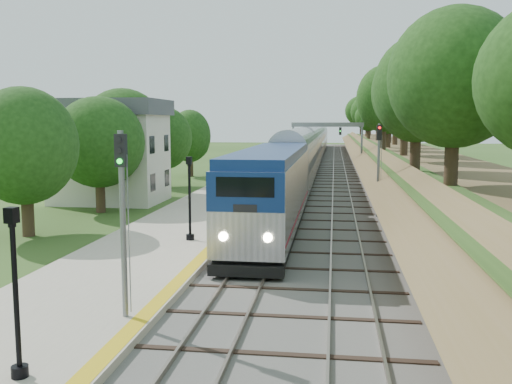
# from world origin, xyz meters

# --- Properties ---
(trackbed) EXTENTS (9.50, 170.00, 0.28)m
(trackbed) POSITION_xyz_m (2.00, 60.00, 0.07)
(trackbed) COLOR #4C4944
(trackbed) RESTS_ON ground
(platform) EXTENTS (6.40, 68.00, 0.38)m
(platform) POSITION_xyz_m (-5.20, 16.00, 0.19)
(platform) COLOR #ACA18B
(platform) RESTS_ON ground
(yellow_stripe) EXTENTS (0.55, 68.00, 0.01)m
(yellow_stripe) POSITION_xyz_m (-2.35, 16.00, 0.39)
(yellow_stripe) COLOR gold
(yellow_stripe) RESTS_ON platform
(embankment) EXTENTS (10.64, 170.00, 11.70)m
(embankment) POSITION_xyz_m (10.35, 60.00, 1.95)
(embankment) COLOR brown
(embankment) RESTS_ON ground
(station_building) EXTENTS (8.60, 6.60, 8.00)m
(station_building) POSITION_xyz_m (-14.00, 30.00, 4.09)
(station_building) COLOR beige
(station_building) RESTS_ON ground
(signal_gantry) EXTENTS (8.40, 0.38, 6.20)m
(signal_gantry) POSITION_xyz_m (2.47, 54.99, 4.82)
(signal_gantry) COLOR slate
(signal_gantry) RESTS_ON ground
(trees_behind_platform) EXTENTS (7.82, 53.32, 7.21)m
(trees_behind_platform) POSITION_xyz_m (-11.17, 20.67, 4.53)
(trees_behind_platform) COLOR #332316
(trees_behind_platform) RESTS_ON ground
(train) EXTENTS (3.10, 124.06, 4.55)m
(train) POSITION_xyz_m (0.00, 69.80, 2.32)
(train) COLOR black
(train) RESTS_ON trackbed
(lamppost_mid) EXTENTS (0.40, 0.40, 4.00)m
(lamppost_mid) POSITION_xyz_m (-3.83, -0.69, 2.17)
(lamppost_mid) COLOR black
(lamppost_mid) RESTS_ON platform
(lamppost_far) EXTENTS (0.41, 0.41, 4.19)m
(lamppost_far) POSITION_xyz_m (-3.78, 15.00, 2.25)
(lamppost_far) COLOR black
(lamppost_far) RESTS_ON platform
(signal_platform) EXTENTS (0.33, 0.26, 5.66)m
(signal_platform) POSITION_xyz_m (-2.90, 3.66, 3.86)
(signal_platform) COLOR slate
(signal_platform) RESTS_ON platform
(signal_farside) EXTENTS (0.33, 0.26, 6.06)m
(signal_farside) POSITION_xyz_m (6.20, 25.04, 3.83)
(signal_farside) COLOR slate
(signal_farside) RESTS_ON ground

